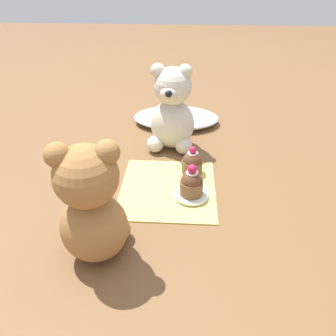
{
  "coord_description": "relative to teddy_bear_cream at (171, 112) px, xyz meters",
  "views": [
    {
      "loc": [
        0.03,
        -0.58,
        0.44
      ],
      "look_at": [
        0.0,
        0.0,
        0.06
      ],
      "focal_mm": 35.0,
      "sensor_mm": 36.0,
      "label": 1
    }
  ],
  "objects": [
    {
      "name": "knitted_placemat",
      "position": [
        0.0,
        -0.19,
        -0.1
      ],
      "size": [
        0.21,
        0.22,
        0.01
      ],
      "primitive_type": "cube",
      "color": "#E0D166",
      "rests_on": "ground_plane"
    },
    {
      "name": "ground_plane",
      "position": [
        0.0,
        -0.19,
        -0.1
      ],
      "size": [
        4.0,
        4.0,
        0.0
      ],
      "primitive_type": "plane",
      "color": "brown"
    },
    {
      "name": "saucer_plate",
      "position": [
        0.05,
        -0.22,
        -0.09
      ],
      "size": [
        0.07,
        0.07,
        0.01
      ],
      "primitive_type": "cylinder",
      "color": "white",
      "rests_on": "knitted_placemat"
    },
    {
      "name": "tulle_cloth",
      "position": [
        0.01,
        0.15,
        -0.08
      ],
      "size": [
        0.26,
        0.16,
        0.04
      ],
      "primitive_type": "ellipsoid",
      "color": "white",
      "rests_on": "ground_plane"
    },
    {
      "name": "teddy_bear_cream",
      "position": [
        0.0,
        0.0,
        0.0
      ],
      "size": [
        0.12,
        0.12,
        0.22
      ],
      "rotation": [
        0.0,
        0.0,
        -0.06
      ],
      "color": "beige",
      "rests_on": "ground_plane"
    },
    {
      "name": "teddy_bear_tan",
      "position": [
        -0.11,
        -0.38,
        0.0
      ],
      "size": [
        0.13,
        0.12,
        0.22
      ],
      "rotation": [
        0.0,
        0.0,
        3.31
      ],
      "color": "#A3703D",
      "rests_on": "ground_plane"
    },
    {
      "name": "cupcake_near_cream_bear",
      "position": [
        0.06,
        -0.13,
        -0.07
      ],
      "size": [
        0.05,
        0.05,
        0.07
      ],
      "color": "brown",
      "rests_on": "knitted_placemat"
    },
    {
      "name": "cupcake_near_tan_bear",
      "position": [
        0.05,
        -0.22,
        -0.06
      ],
      "size": [
        0.05,
        0.05,
        0.07
      ],
      "color": "brown",
      "rests_on": "saucer_plate"
    }
  ]
}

